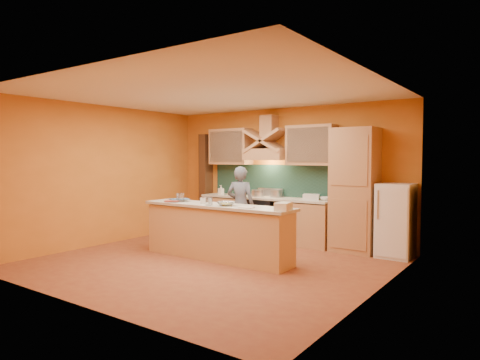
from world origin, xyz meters
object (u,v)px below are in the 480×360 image
Objects in this scene: stove at (265,219)px; person at (241,205)px; kitchen_scale at (205,201)px; mixing_bowl at (226,204)px; fridge at (396,220)px.

stove is 0.75m from person.
stove is at bearing 84.13° from kitchen_scale.
person reaches higher than kitchen_scale.
fridge is at bearing 41.50° from mixing_bowl.
kitchen_scale is (-2.74, -1.92, 0.35)m from fridge.
person reaches higher than mixing_bowl.
fridge reaches higher than stove.
stove is at bearing 180.00° from fridge.
kitchen_scale is at bearing 173.54° from mixing_bowl.
person is 1.31m from kitchen_scale.
person reaches higher than fridge.
kitchen_scale is 0.45× the size of mixing_bowl.
fridge is 9.90× the size of kitchen_scale.
person is (-2.89, -0.64, 0.14)m from fridge.
mixing_bowl is at bearing -11.25° from kitchen_scale.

